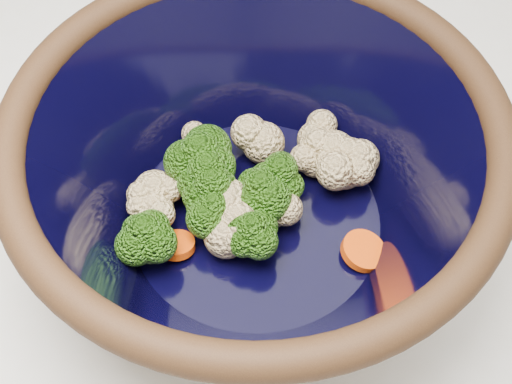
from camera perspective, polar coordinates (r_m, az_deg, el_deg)
name	(u,v)px	position (r m, az deg, el deg)	size (l,w,h in m)	color
mixing_bowl	(256,180)	(0.47, 0.00, 0.95)	(0.34, 0.34, 0.14)	black
vegetable_pile	(238,185)	(0.49, -1.41, 0.54)	(0.17, 0.18, 0.06)	#608442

